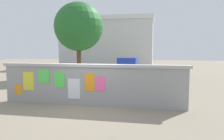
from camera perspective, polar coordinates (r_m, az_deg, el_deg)
The scene contains 10 objects.
ground at distance 17.64m, azimuth 2.15°, elevation -2.51°, with size 60.00×60.00×0.00m, color gray.
poster_wall at distance 9.77m, azimuth -5.24°, elevation -3.62°, with size 8.20×0.42×1.80m.
auto_rickshaw_truck at distance 15.29m, azimuth 0.34°, elevation -0.35°, with size 3.64×1.60×1.85m.
motorcycle at distance 11.18m, azimuth -4.74°, elevation -4.84°, with size 1.89×0.57×0.87m.
bicycle_near at distance 12.67m, azimuth -12.32°, elevation -4.17°, with size 1.69×0.49×0.95m.
bicycle_far at distance 14.45m, azimuth 12.80°, elevation -2.98°, with size 1.69×0.46×0.95m.
person_walking at distance 10.43m, azimuth 16.33°, elevation -2.89°, with size 0.39×0.39×1.62m.
person_bystander at distance 12.28m, azimuth 12.46°, elevation -1.55°, with size 0.47×0.47×1.62m.
tree_roadside at distance 19.59m, azimuth -8.46°, elevation 10.74°, with size 4.11×4.11×6.33m.
building_background at distance 29.29m, azimuth -1.21°, elevation 7.03°, with size 11.87×4.50×6.40m.
Camera 1 is at (2.72, -9.25, 2.48)m, focal length 36.16 mm.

